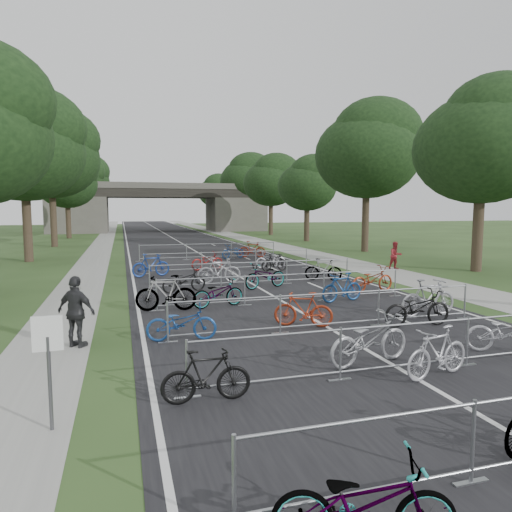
{
  "coord_description": "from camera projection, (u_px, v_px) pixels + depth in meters",
  "views": [
    {
      "loc": [
        -5.66,
        -4.43,
        3.46
      ],
      "look_at": [
        0.68,
        17.09,
        1.1
      ],
      "focal_mm": 32.0,
      "sensor_mm": 36.0,
      "label": 1
    }
  ],
  "objects": [
    {
      "name": "sidewalk_left",
      "position": [
        105.0,
        239.0,
        51.76
      ],
      "size": [
        2.0,
        140.0,
        0.01
      ],
      "primitive_type": "cube",
      "color": "gray",
      "rests_on": "ground"
    },
    {
      "name": "tree_right_2",
      "position": [
        308.0,
        184.0,
        47.33
      ],
      "size": [
        6.16,
        6.16,
        9.39
      ],
      "color": "#33261C",
      "rests_on": "ground"
    },
    {
      "name": "pedestrian_b",
      "position": [
        396.0,
        256.0,
        25.82
      ],
      "size": [
        0.8,
        0.65,
        1.56
      ],
      "primitive_type": "imported",
      "rotation": [
        0.0,
        0.0,
        -0.07
      ],
      "color": "maroon",
      "rests_on": "ground"
    },
    {
      "name": "bike_11",
      "position": [
        428.0,
        298.0,
        14.54
      ],
      "size": [
        2.04,
        0.64,
        1.21
      ],
      "primitive_type": "imported",
      "rotation": [
        0.0,
        0.0,
        1.61
      ],
      "color": "gray",
      "rests_on": "ground"
    },
    {
      "name": "tree_left_5",
      "position": [
        84.0,
        180.0,
        74.54
      ],
      "size": [
        8.4,
        8.4,
        12.81
      ],
      "color": "#33261C",
      "rests_on": "ground"
    },
    {
      "name": "bike_22",
      "position": [
        274.0,
        262.0,
        25.07
      ],
      "size": [
        1.67,
        0.72,
        0.97
      ],
      "primitive_type": "imported",
      "rotation": [
        0.0,
        0.0,
        1.74
      ],
      "color": "black",
      "rests_on": "ground"
    },
    {
      "name": "bike_13",
      "position": [
        218.0,
        293.0,
        15.91
      ],
      "size": [
        2.01,
        1.09,
        1.0
      ],
      "primitive_type": "imported",
      "rotation": [
        0.0,
        0.0,
        1.8
      ],
      "color": "gray",
      "rests_on": "ground"
    },
    {
      "name": "pedestrian_c",
      "position": [
        76.0,
        312.0,
        11.28
      ],
      "size": [
        1.11,
        0.94,
        1.79
      ],
      "primitive_type": "imported",
      "rotation": [
        0.0,
        0.0,
        2.55
      ],
      "color": "#28282A",
      "rests_on": "ground"
    },
    {
      "name": "bike_4",
      "position": [
        206.0,
        376.0,
        8.08
      ],
      "size": [
        1.63,
        0.51,
        0.97
      ],
      "primitive_type": "imported",
      "rotation": [
        0.0,
        0.0,
        1.54
      ],
      "color": "black",
      "rests_on": "ground"
    },
    {
      "name": "tree_right_3",
      "position": [
        272.0,
        181.0,
        58.67
      ],
      "size": [
        7.17,
        7.17,
        10.93
      ],
      "color": "#33261C",
      "rests_on": "ground"
    },
    {
      "name": "bike_9",
      "position": [
        303.0,
        310.0,
        13.25
      ],
      "size": [
        1.75,
        1.21,
        1.03
      ],
      "primitive_type": "imported",
      "rotation": [
        0.0,
        0.0,
        4.25
      ],
      "color": "#992E16",
      "rests_on": "ground"
    },
    {
      "name": "barrier_row_1",
      "position": [
        407.0,
        348.0,
        9.55
      ],
      "size": [
        9.7,
        0.08,
        1.1
      ],
      "color": "gray",
      "rests_on": "ground"
    },
    {
      "name": "bike_10",
      "position": [
        417.0,
        308.0,
        13.31
      ],
      "size": [
        2.11,
        0.86,
        1.08
      ],
      "primitive_type": "imported",
      "rotation": [
        0.0,
        0.0,
        1.5
      ],
      "color": "black",
      "rests_on": "ground"
    },
    {
      "name": "bike_16",
      "position": [
        184.0,
        280.0,
        18.77
      ],
      "size": [
        1.98,
        1.1,
        0.99
      ],
      "primitive_type": "imported",
      "rotation": [
        0.0,
        0.0,
        1.82
      ],
      "color": "black",
      "rests_on": "ground"
    },
    {
      "name": "overpass_bridge",
      "position": [
        161.0,
        208.0,
        67.81
      ],
      "size": [
        31.0,
        8.0,
        7.05
      ],
      "color": "#4F4D47",
      "rests_on": "ground"
    },
    {
      "name": "bike_12",
      "position": [
        166.0,
        293.0,
        15.3
      ],
      "size": [
        2.1,
        0.91,
        1.22
      ],
      "primitive_type": "imported",
      "rotation": [
        0.0,
        0.0,
        4.54
      ],
      "color": "gray",
      "rests_on": "ground"
    },
    {
      "name": "tree_right_5",
      "position": [
        230.0,
        194.0,
        81.67
      ],
      "size": [
        6.16,
        6.16,
        9.39
      ],
      "color": "#33261C",
      "rests_on": "ground"
    },
    {
      "name": "bike_8",
      "position": [
        182.0,
        323.0,
        11.87
      ],
      "size": [
        1.89,
        0.87,
        0.96
      ],
      "primitive_type": "imported",
      "rotation": [
        0.0,
        0.0,
        1.44
      ],
      "color": "navy",
      "rests_on": "ground"
    },
    {
      "name": "bike_20",
      "position": [
        151.0,
        265.0,
        22.99
      ],
      "size": [
        2.01,
        1.02,
        1.17
      ],
      "primitive_type": "imported",
      "rotation": [
        0.0,
        0.0,
        1.82
      ],
      "color": "navy",
      "rests_on": "ground"
    },
    {
      "name": "park_sign",
      "position": [
        48.0,
        351.0,
        6.99
      ],
      "size": [
        0.45,
        0.06,
        1.83
      ],
      "color": "#4C4C51",
      "rests_on": "ground"
    },
    {
      "name": "tree_right_0",
      "position": [
        485.0,
        143.0,
        24.34
      ],
      "size": [
        7.17,
        7.17,
        10.93
      ],
      "color": "#33261C",
      "rests_on": "ground"
    },
    {
      "name": "bike_18",
      "position": [
        266.0,
        276.0,
        19.65
      ],
      "size": [
        2.22,
        1.37,
        1.1
      ],
      "primitive_type": "imported",
      "rotation": [
        0.0,
        0.0,
        5.04
      ],
      "color": "gray",
      "rests_on": "ground"
    },
    {
      "name": "bike_5",
      "position": [
        369.0,
        340.0,
        10.07
      ],
      "size": [
        2.26,
        1.18,
        1.13
      ],
      "primitive_type": "imported",
      "rotation": [
        0.0,
        0.0,
        1.78
      ],
      "color": "#93949A",
      "rests_on": "ground"
    },
    {
      "name": "tree_right_6",
      "position": [
        216.0,
        191.0,
        93.01
      ],
      "size": [
        7.17,
        7.17,
        10.93
      ],
      "color": "#33261C",
      "rests_on": "ground"
    },
    {
      "name": "bike_26",
      "position": [
        233.0,
        252.0,
        31.34
      ],
      "size": [
        1.94,
        1.33,
        0.97
      ],
      "primitive_type": "imported",
      "rotation": [
        0.0,
        0.0,
        5.12
      ],
      "color": "#1B4795",
      "rests_on": "ground"
    },
    {
      "name": "tree_right_4",
      "position": [
        247.0,
        179.0,
        70.02
      ],
      "size": [
        8.18,
        8.18,
        12.47
      ],
      "color": "#33261C",
      "rests_on": "ground"
    },
    {
      "name": "sidewalk_right",
      "position": [
        237.0,
        236.0,
        56.12
      ],
      "size": [
        3.0,
        140.0,
        0.01
      ],
      "primitive_type": "cube",
      "color": "gray",
      "rests_on": "ground"
    },
    {
      "name": "barrier_row_5",
      "position": [
        229.0,
        261.0,
        25.2
      ],
      "size": [
        9.7,
        0.08,
        1.1
      ],
      "color": "gray",
      "rests_on": "ground"
    },
    {
      "name": "lane_markings",
      "position": [
        172.0,
        238.0,
        53.87
      ],
      "size": [
        0.12,
        140.0,
        0.0
      ],
      "primitive_type": "cube",
      "color": "silver",
      "rests_on": "ground"
    },
    {
      "name": "road",
      "position": [
        172.0,
        237.0,
        53.87
      ],
      "size": [
        11.0,
        140.0,
        0.01
      ],
      "primitive_type": "cube",
      "color": "black",
      "rests_on": "ground"
    },
    {
      "name": "barrier_row_4",
      "position": [
        255.0,
        273.0,
        20.43
      ],
      "size": [
        9.7,
        0.08,
        1.1
      ],
      "color": "gray",
      "rests_on": "ground"
    },
    {
      "name": "tree_right_1",
      "position": [
        369.0,
        151.0,
        35.68
      ],
      "size": [
        8.18,
        8.18,
        12.47
      ],
      "color": "#33261C",
      "rests_on": "ground"
    },
    {
      "name": "tree_left_2",
      "position": [
        52.0,
        155.0,
        40.21
      ],
      "size": [
        8.4,
        8.4,
        12.81
      ],
      "color": "#33261C",
      "rests_on": "ground"
    },
    {
      "name": "bike_6",
      "position": [
        438.0,
        353.0,
        9.28
      ],
      "size": [
        1.82,
        0.88,
        1.05
      ],
      "primitive_type": "imported",
      "rotation": [
        0.0,
        0.0,
        4.94
      ],
      "color": "#A5A5AD",
      "rests_on": "ground"
    },
    {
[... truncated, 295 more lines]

